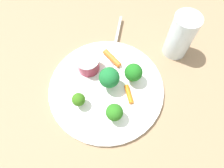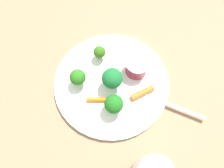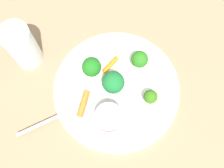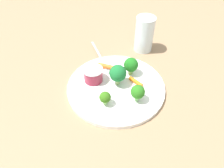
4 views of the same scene
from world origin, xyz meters
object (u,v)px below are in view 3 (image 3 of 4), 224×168
(broccoli_floret_0, at_px, (114,81))
(broccoli_floret_2, at_px, (150,97))
(sauce_cup, at_px, (109,118))
(broccoli_floret_1, at_px, (140,59))
(drinking_glass, at_px, (22,46))
(broccoli_floret_3, at_px, (92,67))
(carrot_stick_1, at_px, (110,65))
(plate, at_px, (117,90))
(fork, at_px, (58,116))
(carrot_stick_0, at_px, (83,104))

(broccoli_floret_0, xyz_separation_m, broccoli_floret_2, (0.01, -0.08, -0.01))
(sauce_cup, height_order, broccoli_floret_2, same)
(broccoli_floret_1, xyz_separation_m, drinking_glass, (-0.10, 0.23, 0.02))
(broccoli_floret_3, height_order, carrot_stick_1, broccoli_floret_3)
(plate, height_order, fork, fork)
(carrot_stick_0, bearing_deg, broccoli_floret_1, -24.77)
(sauce_cup, height_order, drinking_glass, drinking_glass)
(plate, xyz_separation_m, broccoli_floret_1, (0.07, -0.02, 0.04))
(sauce_cup, height_order, broccoli_floret_3, broccoli_floret_3)
(broccoli_floret_3, bearing_deg, broccoli_floret_2, -89.25)
(broccoli_floret_1, bearing_deg, plate, 167.71)
(broccoli_floret_3, bearing_deg, plate, -98.87)
(broccoli_floret_1, height_order, drinking_glass, drinking_glass)
(carrot_stick_1, bearing_deg, plate, -138.62)
(drinking_glass, bearing_deg, broccoli_floret_1, -67.37)
(broccoli_floret_2, bearing_deg, broccoli_floret_1, 41.91)
(broccoli_floret_1, relative_size, carrot_stick_0, 0.86)
(drinking_glass, bearing_deg, sauce_cup, -101.05)
(broccoli_floret_2, xyz_separation_m, carrot_stick_1, (0.03, 0.11, -0.02))
(carrot_stick_1, bearing_deg, carrot_stick_0, 174.92)
(broccoli_floret_1, xyz_separation_m, broccoli_floret_2, (-0.06, -0.06, -0.01))
(broccoli_floret_2, xyz_separation_m, drinking_glass, (-0.03, 0.29, 0.02))
(drinking_glass, bearing_deg, broccoli_floret_3, -77.96)
(plate, relative_size, broccoli_floret_1, 5.59)
(fork, bearing_deg, drinking_glass, 55.80)
(plate, xyz_separation_m, sauce_cup, (-0.07, -0.02, 0.03))
(broccoli_floret_0, relative_size, broccoli_floret_1, 1.28)
(plate, distance_m, carrot_stick_0, 0.08)
(sauce_cup, distance_m, broccoli_floret_0, 0.08)
(broccoli_floret_1, bearing_deg, broccoli_floret_3, 128.22)
(plate, relative_size, drinking_glass, 2.32)
(plate, distance_m, broccoli_floret_2, 0.08)
(broccoli_floret_0, bearing_deg, carrot_stick_0, 149.80)
(plate, distance_m, broccoli_floret_1, 0.08)
(broccoli_floret_1, relative_size, broccoli_floret_3, 0.90)
(broccoli_floret_1, height_order, broccoli_floret_2, broccoli_floret_1)
(broccoli_floret_1, distance_m, fork, 0.21)
(sauce_cup, relative_size, broccoli_floret_1, 1.14)
(broccoli_floret_1, relative_size, broccoli_floret_2, 1.21)
(broccoli_floret_2, xyz_separation_m, carrot_stick_0, (-0.08, 0.12, -0.02))
(carrot_stick_0, bearing_deg, drinking_glass, 76.07)
(broccoli_floret_0, bearing_deg, drinking_glass, 96.93)
(sauce_cup, xyz_separation_m, carrot_stick_0, (0.00, 0.06, -0.01))
(sauce_cup, xyz_separation_m, broccoli_floret_0, (0.07, 0.02, 0.02))
(carrot_stick_0, bearing_deg, carrot_stick_1, -5.08)
(broccoli_floret_0, bearing_deg, sauce_cup, -160.65)
(drinking_glass, bearing_deg, broccoli_floret_0, -83.07)
(drinking_glass, bearing_deg, carrot_stick_1, -69.94)
(sauce_cup, bearing_deg, carrot_stick_0, 86.81)
(sauce_cup, bearing_deg, drinking_glass, 78.95)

